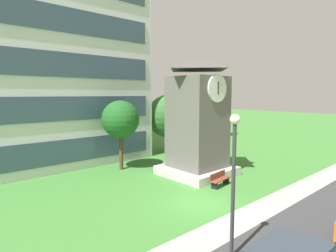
{
  "coord_description": "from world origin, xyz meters",
  "views": [
    {
      "loc": [
        -10.98,
        -9.75,
        5.88
      ],
      "look_at": [
        1.95,
        4.85,
        3.64
      ],
      "focal_mm": 29.95,
      "sensor_mm": 36.0,
      "label": 1
    }
  ],
  "objects_px": {
    "street_lamp": "(234,169)",
    "tree_streetside": "(120,120)",
    "park_bench": "(220,179)",
    "tree_near_tower": "(168,116)",
    "clock_tower": "(198,124)"
  },
  "relations": [
    {
      "from": "street_lamp",
      "to": "tree_streetside",
      "type": "height_order",
      "value": "tree_streetside"
    },
    {
      "from": "park_bench",
      "to": "tree_streetside",
      "type": "distance_m",
      "value": 8.75
    },
    {
      "from": "street_lamp",
      "to": "tree_streetside",
      "type": "bearing_deg",
      "value": 75.06
    },
    {
      "from": "tree_streetside",
      "to": "tree_near_tower",
      "type": "bearing_deg",
      "value": 19.79
    },
    {
      "from": "park_bench",
      "to": "tree_near_tower",
      "type": "relative_size",
      "value": 0.32
    },
    {
      "from": "park_bench",
      "to": "tree_near_tower",
      "type": "height_order",
      "value": "tree_near_tower"
    },
    {
      "from": "clock_tower",
      "to": "park_bench",
      "type": "height_order",
      "value": "clock_tower"
    },
    {
      "from": "clock_tower",
      "to": "street_lamp",
      "type": "distance_m",
      "value": 10.52
    },
    {
      "from": "tree_near_tower",
      "to": "park_bench",
      "type": "bearing_deg",
      "value": -114.49
    },
    {
      "from": "street_lamp",
      "to": "tree_near_tower",
      "type": "distance_m",
      "value": 18.76
    },
    {
      "from": "clock_tower",
      "to": "tree_streetside",
      "type": "height_order",
      "value": "clock_tower"
    },
    {
      "from": "clock_tower",
      "to": "tree_near_tower",
      "type": "relative_size",
      "value": 1.46
    },
    {
      "from": "park_bench",
      "to": "tree_near_tower",
      "type": "distance_m",
      "value": 11.67
    },
    {
      "from": "park_bench",
      "to": "tree_streetside",
      "type": "relative_size",
      "value": 0.34
    },
    {
      "from": "tree_streetside",
      "to": "street_lamp",
      "type": "bearing_deg",
      "value": -104.94
    }
  ]
}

